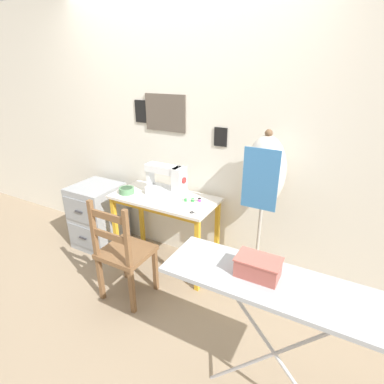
{
  "coord_description": "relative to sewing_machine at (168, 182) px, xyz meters",
  "views": [
    {
      "loc": [
        1.46,
        -1.88,
        1.86
      ],
      "look_at": [
        0.31,
        0.22,
        0.86
      ],
      "focal_mm": 28.0,
      "sensor_mm": 36.0,
      "label": 1
    }
  ],
  "objects": [
    {
      "name": "ground_plane",
      "position": [
        -0.02,
        -0.28,
        -0.88
      ],
      "size": [
        14.0,
        14.0,
        0.0
      ],
      "primitive_type": "plane",
      "color": "gray"
    },
    {
      "name": "wall_back",
      "position": [
        -0.02,
        0.27,
        0.4
      ],
      "size": [
        10.0,
        0.07,
        2.55
      ],
      "color": "silver",
      "rests_on": "ground_plane"
    },
    {
      "name": "sewing_table",
      "position": [
        -0.02,
        -0.05,
        -0.25
      ],
      "size": [
        1.0,
        0.49,
        0.74
      ],
      "color": "silver",
      "rests_on": "ground_plane"
    },
    {
      "name": "sewing_machine",
      "position": [
        0.0,
        0.0,
        0.0
      ],
      "size": [
        0.4,
        0.16,
        0.32
      ],
      "color": "white",
      "rests_on": "sewing_table"
    },
    {
      "name": "fabric_bowl",
      "position": [
        -0.39,
        -0.14,
        -0.11
      ],
      "size": [
        0.14,
        0.14,
        0.06
      ],
      "color": "#56895B",
      "rests_on": "sewing_table"
    },
    {
      "name": "scissors",
      "position": [
        0.39,
        -0.2,
        -0.14
      ],
      "size": [
        0.12,
        0.04,
        0.01
      ],
      "color": "silver",
      "rests_on": "sewing_table"
    },
    {
      "name": "thread_spool_near_machine",
      "position": [
        0.21,
        -0.03,
        -0.12
      ],
      "size": [
        0.03,
        0.03,
        0.04
      ],
      "color": "green",
      "rests_on": "sewing_table"
    },
    {
      "name": "thread_spool_mid_table",
      "position": [
        0.27,
        -0.0,
        -0.12
      ],
      "size": [
        0.04,
        0.04,
        0.03
      ],
      "color": "green",
      "rests_on": "sewing_table"
    },
    {
      "name": "thread_spool_far_edge",
      "position": [
        0.32,
        0.03,
        -0.12
      ],
      "size": [
        0.04,
        0.04,
        0.03
      ],
      "color": "purple",
      "rests_on": "sewing_table"
    },
    {
      "name": "wooden_chair",
      "position": [
        -0.06,
        -0.6,
        -0.44
      ],
      "size": [
        0.4,
        0.38,
        0.93
      ],
      "color": "brown",
      "rests_on": "ground_plane"
    },
    {
      "name": "filing_cabinet",
      "position": [
        -0.88,
        -0.08,
        -0.53
      ],
      "size": [
        0.47,
        0.49,
        0.7
      ],
      "color": "#93999E",
      "rests_on": "ground_plane"
    },
    {
      "name": "dress_form",
      "position": [
        0.87,
        0.09,
        0.14
      ],
      "size": [
        0.33,
        0.32,
        1.43
      ],
      "color": "#846647",
      "rests_on": "ground_plane"
    },
    {
      "name": "ironing_board",
      "position": [
        1.28,
        -0.94,
        -0.03
      ],
      "size": [
        1.22,
        0.36,
        0.9
      ],
      "color": "#ADB2B7",
      "rests_on": "ground_plane"
    },
    {
      "name": "storage_box",
      "position": [
        1.14,
        -0.93,
        0.07
      ],
      "size": [
        0.22,
        0.14,
        0.1
      ],
      "color": "#AD564C",
      "rests_on": "ironing_board"
    }
  ]
}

